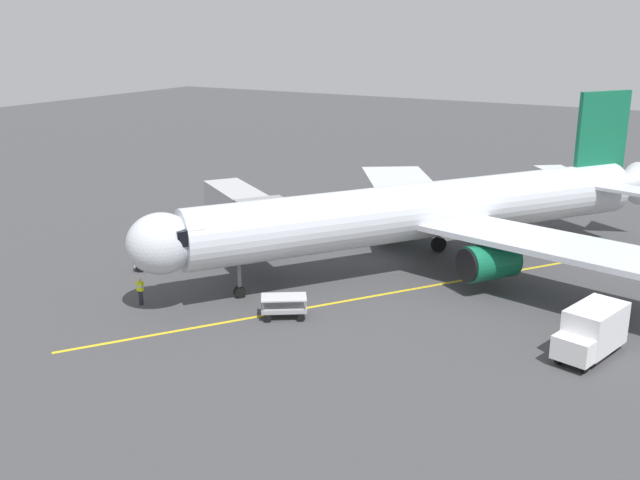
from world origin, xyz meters
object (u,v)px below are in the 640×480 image
(airplane, at_px, (429,211))
(belt_loader_portside, at_px, (484,212))
(tug_near_nose, at_px, (153,259))
(baggage_cart_starboard_side, at_px, (284,306))
(ground_crew_marshaller, at_px, (140,291))
(box_truck_rear_apron, at_px, (591,332))
(jet_bridge, at_px, (247,214))

(airplane, distance_m, belt_loader_portside, 14.43)
(tug_near_nose, bearing_deg, baggage_cart_starboard_side, 167.28)
(ground_crew_marshaller, relative_size, baggage_cart_starboard_side, 0.58)
(baggage_cart_starboard_side, bearing_deg, box_truck_rear_apron, -168.33)
(ground_crew_marshaller, relative_size, tug_near_nose, 0.62)
(tug_near_nose, distance_m, box_truck_rear_apron, 28.79)
(jet_bridge, distance_m, baggage_cart_starboard_side, 10.06)
(ground_crew_marshaller, relative_size, belt_loader_portside, 0.37)
(airplane, relative_size, belt_loader_portside, 7.55)
(tug_near_nose, bearing_deg, jet_bridge, -146.43)
(tug_near_nose, bearing_deg, box_truck_rear_apron, -178.94)
(ground_crew_marshaller, distance_m, baggage_cart_starboard_side, 8.95)
(airplane, bearing_deg, tug_near_nose, 31.16)
(ground_crew_marshaller, xyz_separation_m, baggage_cart_starboard_side, (-8.54, -2.65, -0.23))
(baggage_cart_starboard_side, bearing_deg, belt_loader_portside, -97.07)
(jet_bridge, bearing_deg, tug_near_nose, 33.57)
(jet_bridge, xyz_separation_m, baggage_cart_starboard_side, (-7.09, 6.43, -3.11))
(ground_crew_marshaller, bearing_deg, baggage_cart_starboard_side, -162.75)
(ground_crew_marshaller, height_order, baggage_cart_starboard_side, ground_crew_marshaller)
(belt_loader_portside, bearing_deg, box_truck_rear_apron, 119.01)
(ground_crew_marshaller, height_order, belt_loader_portside, belt_loader_portside)
(airplane, relative_size, tug_near_nose, 12.84)
(belt_loader_portside, bearing_deg, jet_bridge, 62.84)
(tug_near_nose, height_order, baggage_cart_starboard_side, tug_near_nose)
(ground_crew_marshaller, bearing_deg, tug_near_nose, -54.03)
(box_truck_rear_apron, bearing_deg, belt_loader_portside, -60.99)
(belt_loader_portside, height_order, box_truck_rear_apron, box_truck_rear_apron)
(airplane, xyz_separation_m, baggage_cart_starboard_side, (3.74, 12.66, -3.35))
(airplane, xyz_separation_m, box_truck_rear_apron, (-12.51, 9.30, -2.62))
(ground_crew_marshaller, xyz_separation_m, box_truck_rear_apron, (-24.80, -6.01, 0.50))
(airplane, bearing_deg, ground_crew_marshaller, 51.25)
(box_truck_rear_apron, bearing_deg, jet_bridge, -7.50)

